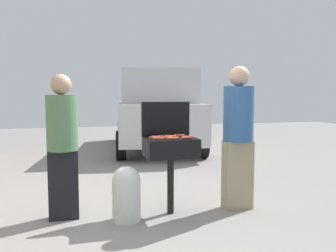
% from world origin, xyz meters
% --- Properties ---
extents(ground_plane, '(24.00, 24.00, 0.00)m').
position_xyz_m(ground_plane, '(0.00, 0.00, 0.00)').
color(ground_plane, gray).
extents(bbq_grill, '(0.60, 0.44, 0.90)m').
position_xyz_m(bbq_grill, '(0.19, -0.16, 0.76)').
color(bbq_grill, black).
rests_on(bbq_grill, ground).
extents(grill_lid_open, '(0.60, 0.05, 0.42)m').
position_xyz_m(grill_lid_open, '(0.19, 0.06, 1.11)').
color(grill_lid_open, black).
rests_on(grill_lid_open, bbq_grill).
extents(hot_dog_0, '(0.13, 0.04, 0.03)m').
position_xyz_m(hot_dog_0, '(0.05, -0.08, 0.92)').
color(hot_dog_0, '#B74C33').
rests_on(hot_dog_0, bbq_grill).
extents(hot_dog_1, '(0.13, 0.03, 0.03)m').
position_xyz_m(hot_dog_1, '(0.20, -0.12, 0.92)').
color(hot_dog_1, '#B74C33').
rests_on(hot_dog_1, bbq_grill).
extents(hot_dog_2, '(0.13, 0.04, 0.03)m').
position_xyz_m(hot_dog_2, '(0.17, -0.30, 0.92)').
color(hot_dog_2, '#AD4228').
rests_on(hot_dog_2, bbq_grill).
extents(hot_dog_3, '(0.13, 0.04, 0.03)m').
position_xyz_m(hot_dog_3, '(0.13, -0.20, 0.92)').
color(hot_dog_3, '#B74C33').
rests_on(hot_dog_3, bbq_grill).
extents(hot_dog_4, '(0.13, 0.04, 0.03)m').
position_xyz_m(hot_dog_4, '(0.21, -0.07, 0.92)').
color(hot_dog_4, '#AD4228').
rests_on(hot_dog_4, bbq_grill).
extents(hot_dog_5, '(0.13, 0.04, 0.03)m').
position_xyz_m(hot_dog_5, '(0.34, -0.30, 0.92)').
color(hot_dog_5, '#AD4228').
rests_on(hot_dog_5, bbq_grill).
extents(hot_dog_6, '(0.13, 0.04, 0.03)m').
position_xyz_m(hot_dog_6, '(0.02, -0.27, 0.92)').
color(hot_dog_6, '#B74C33').
rests_on(hot_dog_6, bbq_grill).
extents(hot_dog_7, '(0.13, 0.04, 0.03)m').
position_xyz_m(hot_dog_7, '(0.20, -0.26, 0.92)').
color(hot_dog_7, '#AD4228').
rests_on(hot_dog_7, bbq_grill).
extents(hot_dog_8, '(0.13, 0.03, 0.03)m').
position_xyz_m(hot_dog_8, '(0.39, -0.20, 0.92)').
color(hot_dog_8, '#C6593D').
rests_on(hot_dog_8, bbq_grill).
extents(hot_dog_9, '(0.13, 0.03, 0.03)m').
position_xyz_m(hot_dog_9, '(0.00, -0.17, 0.92)').
color(hot_dog_9, '#B74C33').
rests_on(hot_dog_9, bbq_grill).
extents(hot_dog_10, '(0.13, 0.04, 0.03)m').
position_xyz_m(hot_dog_10, '(0.34, -0.02, 0.92)').
color(hot_dog_10, '#C6593D').
rests_on(hot_dog_10, bbq_grill).
extents(hot_dog_11, '(0.13, 0.04, 0.03)m').
position_xyz_m(hot_dog_11, '(0.14, -0.04, 0.92)').
color(hot_dog_11, '#AD4228').
rests_on(hot_dog_11, bbq_grill).
extents(propane_tank, '(0.32, 0.32, 0.62)m').
position_xyz_m(propane_tank, '(-0.35, -0.27, 0.32)').
color(propane_tank, silver).
rests_on(propane_tank, ground).
extents(person_left, '(0.34, 0.34, 1.63)m').
position_xyz_m(person_left, '(-1.02, 0.00, 0.89)').
color(person_left, black).
rests_on(person_left, ground).
extents(person_right, '(0.37, 0.37, 1.76)m').
position_xyz_m(person_right, '(1.05, -0.19, 0.95)').
color(person_right, gray).
rests_on(person_right, ground).
extents(parked_minivan, '(2.53, 4.62, 2.02)m').
position_xyz_m(parked_minivan, '(1.21, 4.81, 1.03)').
color(parked_minivan, '#B7B7BC').
rests_on(parked_minivan, ground).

